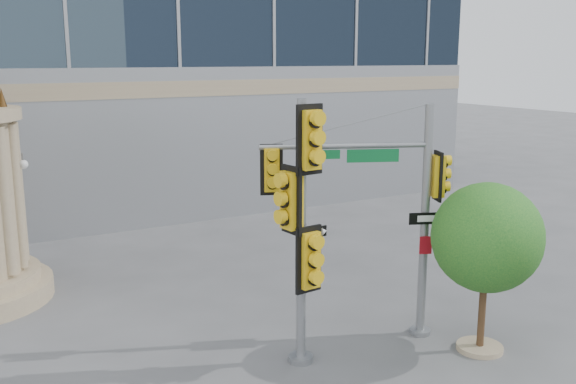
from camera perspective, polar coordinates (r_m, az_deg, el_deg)
main_signal_pole at (r=14.44m, az=8.54°, el=-0.38°), size 3.94×1.91×5.37m
secondary_signal_pole at (r=12.90m, az=1.31°, el=-1.99°), size 0.99×0.73×5.56m
street_tree at (r=14.44m, az=17.31°, el=-4.23°), size 2.42×2.37×3.78m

